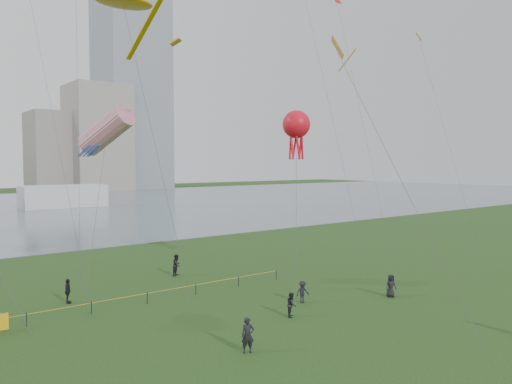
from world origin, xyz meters
TOP-DOWN VIEW (x-y plane):
  - ground_plane at (0.00, 0.00)m, footprint 400.00×400.00m
  - tower at (62.00, 168.00)m, footprint 24.00×24.00m
  - building_mid at (46.00, 162.00)m, footprint 20.00×20.00m
  - building_low at (32.00, 168.00)m, footprint 16.00×18.00m
  - pavilion_right at (14.00, 98.00)m, footprint 18.00×7.00m
  - fence at (-11.57, 15.54)m, footprint 24.07×0.07m
  - spectator_a at (0.60, 7.01)m, footprint 0.97×0.97m
  - spectator_b at (3.37, 8.91)m, footprint 1.12×0.78m
  - spectator_c at (-9.85, 19.12)m, footprint 0.77×1.11m
  - spectator_d at (9.61, 6.00)m, footprint 0.96×0.78m
  - spectator_f at (-5.37, 3.85)m, footprint 0.80×0.68m
  - spectator_g at (0.56, 22.09)m, footprint 1.17×1.12m
  - kite_stingray at (-5.09, 19.61)m, footprint 4.71×9.95m
  - kite_windsock at (-6.30, 20.47)m, footprint 5.68×7.72m
  - kite_octopus at (7.35, 13.96)m, footprint 4.53×4.86m
  - kite_delta at (4.98, 6.75)m, footprint 1.66×11.53m

SIDE VIEW (x-z plane):
  - ground_plane at x=0.00m, z-range 0.00..0.00m
  - fence at x=-11.57m, z-range 0.03..1.08m
  - spectator_a at x=0.60m, z-range 0.00..1.58m
  - spectator_b at x=3.37m, z-range 0.00..1.59m
  - spectator_d at x=9.61m, z-range 0.00..1.71m
  - spectator_c at x=-9.85m, z-range 0.00..1.75m
  - spectator_f at x=-5.37m, z-range 0.00..1.87m
  - spectator_g at x=0.56m, z-range 0.00..1.90m
  - pavilion_right at x=14.00m, z-range 0.00..5.00m
  - kite_windsock at x=-6.30m, z-range 5.25..19.64m
  - kite_octopus at x=7.35m, z-range 5.94..20.26m
  - building_low at x=32.00m, z-range 0.00..28.00m
  - kite_delta at x=4.98m, z-range 7.77..26.35m
  - building_mid at x=46.00m, z-range 0.00..38.00m
  - kite_stingray at x=-5.09m, z-range 10.78..33.28m
  - tower at x=62.00m, z-range 0.00..120.00m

